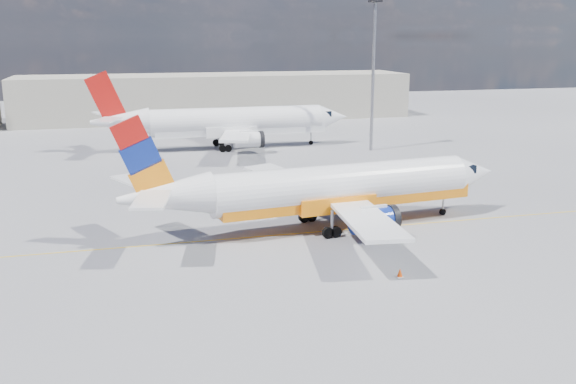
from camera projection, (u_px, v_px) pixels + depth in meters
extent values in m
plane|color=slate|center=(307.00, 246.00, 46.37)|extent=(240.00, 240.00, 0.00)
cube|color=gold|center=(296.00, 234.00, 49.18)|extent=(70.00, 0.15, 0.01)
cube|color=#A7A090|center=(216.00, 97.00, 117.08)|extent=(70.00, 14.00, 8.00)
cylinder|color=white|center=(342.00, 185.00, 50.11)|extent=(21.28, 5.68, 3.25)
cone|color=white|center=(473.00, 173.00, 54.56)|extent=(4.18, 3.67, 3.25)
cone|color=white|center=(165.00, 196.00, 45.06)|extent=(7.01, 3.85, 3.09)
cube|color=black|center=(460.00, 168.00, 53.95)|extent=(1.87, 2.37, 0.67)
cube|color=orange|center=(347.00, 198.00, 50.54)|extent=(21.21, 5.11, 1.15)
cube|color=white|center=(293.00, 180.00, 55.84)|extent=(6.92, 11.82, 0.77)
cube|color=white|center=(366.00, 219.00, 43.75)|extent=(4.50, 11.77, 0.77)
cylinder|color=navy|center=(324.00, 194.00, 54.58)|extent=(3.63, 2.21, 1.82)
cylinder|color=navy|center=(373.00, 220.00, 46.81)|extent=(3.63, 2.21, 1.82)
cylinder|color=black|center=(340.00, 192.00, 55.13)|extent=(0.71, 2.05, 2.01)
cylinder|color=black|center=(392.00, 218.00, 47.36)|extent=(0.71, 2.05, 2.01)
cube|color=orange|center=(142.00, 157.00, 43.86)|extent=(4.49, 0.81, 5.97)
cube|color=white|center=(137.00, 181.00, 47.16)|extent=(3.91, 5.22, 0.17)
cube|color=white|center=(152.00, 200.00, 41.64)|extent=(3.00, 5.10, 0.17)
cylinder|color=gray|center=(443.00, 201.00, 54.06)|extent=(0.19, 0.19, 2.01)
cylinder|color=black|center=(443.00, 212.00, 54.28)|extent=(0.56, 0.29, 0.54)
cylinder|color=black|center=(308.00, 217.00, 52.21)|extent=(0.90, 0.46, 0.86)
cylinder|color=black|center=(332.00, 232.00, 48.06)|extent=(0.90, 0.46, 0.86)
cylinder|color=white|center=(237.00, 120.00, 85.85)|extent=(23.09, 3.91, 3.56)
cone|color=white|center=(333.00, 117.00, 89.45)|extent=(4.24, 3.62, 3.56)
cone|color=white|center=(120.00, 122.00, 81.74)|extent=(7.38, 3.49, 3.38)
cube|color=black|center=(323.00, 113.00, 88.93)|extent=(1.82, 2.43, 0.73)
cube|color=white|center=(241.00, 129.00, 86.27)|extent=(23.08, 3.28, 1.26)
cube|color=white|center=(216.00, 121.00, 92.51)|extent=(6.46, 13.00, 0.84)
cube|color=white|center=(236.00, 136.00, 78.80)|extent=(6.12, 13.00, 0.84)
cylinder|color=white|center=(234.00, 130.00, 90.85)|extent=(3.80, 2.05, 1.99)
cylinder|color=white|center=(248.00, 140.00, 82.04)|extent=(3.80, 2.05, 1.99)
cylinder|color=black|center=(246.00, 129.00, 91.29)|extent=(0.56, 2.21, 2.20)
cylinder|color=black|center=(261.00, 139.00, 82.48)|extent=(0.56, 2.21, 2.20)
cube|color=#B0110D|center=(105.00, 97.00, 80.57)|extent=(4.92, 0.39, 6.53)
cube|color=white|center=(107.00, 114.00, 84.30)|extent=(3.87, 5.70, 0.19)
cube|color=white|center=(107.00, 120.00, 78.03)|extent=(3.74, 5.68, 0.19)
cylinder|color=gray|center=(311.00, 135.00, 89.20)|extent=(0.19, 0.19, 2.20)
cylinder|color=black|center=(311.00, 143.00, 89.44)|extent=(0.59, 0.26, 0.59)
cylinder|color=black|center=(219.00, 142.00, 88.42)|extent=(0.95, 0.41, 0.94)
cylinder|color=black|center=(225.00, 148.00, 83.73)|extent=(0.95, 0.41, 0.94)
cylinder|color=black|center=(359.00, 214.00, 53.59)|extent=(0.59, 0.42, 0.55)
cylinder|color=black|center=(372.00, 218.00, 52.41)|extent=(0.59, 0.42, 0.55)
cylinder|color=black|center=(378.00, 210.00, 54.92)|extent=(0.59, 0.42, 0.55)
cylinder|color=black|center=(391.00, 213.00, 53.74)|extent=(0.59, 0.42, 0.55)
cube|color=gold|center=(375.00, 207.00, 53.53)|extent=(3.25, 2.56, 1.11)
cube|color=black|center=(371.00, 198.00, 52.99)|extent=(1.74, 1.74, 0.66)
cube|color=white|center=(400.00, 277.00, 40.33)|extent=(0.41, 0.41, 0.04)
cone|color=#FF4D0A|center=(400.00, 272.00, 40.26)|extent=(0.35, 0.35, 0.53)
cylinder|color=gray|center=(373.00, 78.00, 82.87)|extent=(0.41, 0.41, 18.85)
cube|color=black|center=(375.00, 0.00, 80.57)|extent=(1.41, 1.41, 0.47)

